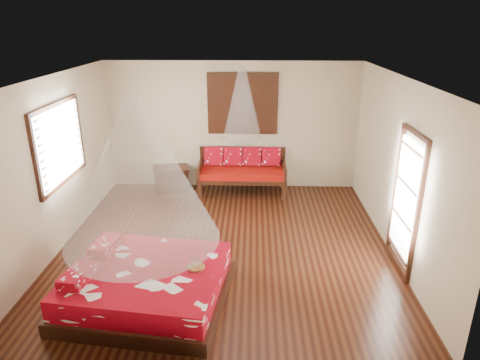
{
  "coord_description": "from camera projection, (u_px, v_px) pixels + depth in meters",
  "views": [
    {
      "loc": [
        0.45,
        -6.46,
        3.62
      ],
      "look_at": [
        0.25,
        0.07,
        1.15
      ],
      "focal_mm": 32.0,
      "sensor_mm": 36.0,
      "label": 1
    }
  ],
  "objects": [
    {
      "name": "wine_tray",
      "position": [
        196.0,
        265.0,
        5.7
      ],
      "size": [
        0.23,
        0.23,
        0.19
      ],
      "rotation": [
        0.0,
        0.0,
        0.06
      ],
      "color": "brown",
      "rests_on": "bed"
    },
    {
      "name": "storage_chest",
      "position": [
        171.0,
        178.0,
        9.57
      ],
      "size": [
        0.88,
        0.73,
        0.53
      ],
      "rotation": [
        0.0,
        0.0,
        0.24
      ],
      "color": "black",
      "rests_on": "floor"
    },
    {
      "name": "mosquito_net_daybed",
      "position": [
        242.0,
        103.0,
        8.72
      ],
      "size": [
        0.81,
        0.81,
        1.5
      ],
      "primitive_type": "cone",
      "color": "white",
      "rests_on": "ceiling"
    },
    {
      "name": "room",
      "position": [
        225.0,
        167.0,
        6.84
      ],
      "size": [
        5.54,
        5.54,
        2.84
      ],
      "color": "black",
      "rests_on": "ground"
    },
    {
      "name": "daybed",
      "position": [
        242.0,
        169.0,
        9.37
      ],
      "size": [
        1.91,
        0.85,
        0.97
      ],
      "color": "black",
      "rests_on": "floor"
    },
    {
      "name": "shutter_panel",
      "position": [
        243.0,
        104.0,
        9.19
      ],
      "size": [
        1.52,
        0.06,
        1.32
      ],
      "color": "black",
      "rests_on": "wall_back"
    },
    {
      "name": "bed",
      "position": [
        147.0,
        284.0,
        5.78
      ],
      "size": [
        2.28,
        2.11,
        0.64
      ],
      "rotation": [
        0.0,
        0.0,
        -0.13
      ],
      "color": "black",
      "rests_on": "floor"
    },
    {
      "name": "mosquito_net_main",
      "position": [
        138.0,
        174.0,
        5.21
      ],
      "size": [
        1.97,
        1.97,
        1.8
      ],
      "primitive_type": "cone",
      "color": "white",
      "rests_on": "ceiling"
    },
    {
      "name": "glazed_door",
      "position": [
        405.0,
        203.0,
        6.32
      ],
      "size": [
        0.08,
        1.02,
        2.16
      ],
      "color": "black",
      "rests_on": "floor"
    },
    {
      "name": "window_left",
      "position": [
        60.0,
        144.0,
        7.0
      ],
      "size": [
        0.1,
        1.74,
        1.34
      ],
      "color": "black",
      "rests_on": "wall_left"
    }
  ]
}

